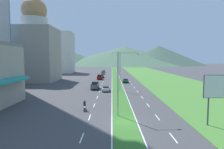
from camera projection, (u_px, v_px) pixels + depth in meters
The scene contains 37 objects.
ground_plane at pixel (124, 122), 26.30m from camera, with size 600.00×600.00×0.00m, color #424244.
grass_median at pixel (115, 78), 86.09m from camera, with size 3.20×240.00×0.06m, color #387028.
grass_verge_right at pixel (160, 78), 86.19m from camera, with size 24.00×240.00×0.06m, color #477F33.
lane_dash_left_2 at pixel (81, 138), 21.13m from camera, with size 0.16×2.80×0.01m, color silver.
lane_dash_left_3 at pixel (89, 117), 28.52m from camera, with size 0.16×2.80×0.01m, color silver.
lane_dash_left_4 at pixel (93, 105), 35.92m from camera, with size 0.16×2.80×0.01m, color silver.
lane_dash_left_5 at pixel (96, 97), 43.31m from camera, with size 0.16×2.80×0.01m, color silver.
lane_dash_left_6 at pixel (98, 92), 50.70m from camera, with size 0.16×2.80×0.01m, color silver.
lane_dash_left_7 at pixel (100, 87), 58.10m from camera, with size 0.16×2.80×0.01m, color silver.
lane_dash_left_8 at pixel (101, 84), 65.49m from camera, with size 0.16×2.80×0.01m, color silver.
lane_dash_left_9 at pixel (102, 82), 72.88m from camera, with size 0.16×2.80×0.01m, color silver.
lane_dash_right_2 at pixel (172, 138), 21.18m from camera, with size 0.16×2.80×0.01m, color silver.
lane_dash_right_3 at pixel (156, 117), 28.57m from camera, with size 0.16×2.80×0.01m, color silver.
lane_dash_right_4 at pixel (147, 105), 35.97m from camera, with size 0.16×2.80×0.01m, color silver.
lane_dash_right_5 at pixel (141, 97), 43.36m from camera, with size 0.16×2.80×0.01m, color silver.
lane_dash_right_6 at pixel (137, 92), 50.75m from camera, with size 0.16×2.80×0.01m, color silver.
lane_dash_right_7 at pixel (133, 87), 58.15m from camera, with size 0.16×2.80×0.01m, color silver.
lane_dash_right_8 at pixel (131, 84), 65.54m from camera, with size 0.16×2.80×0.01m, color silver.
lane_dash_right_9 at pixel (129, 82), 72.93m from camera, with size 0.16×2.80×0.01m, color silver.
edge_line_median_left at pixel (111, 78), 86.08m from camera, with size 0.16×240.00×0.01m, color silver.
edge_line_median_right at pixel (119, 78), 86.10m from camera, with size 0.16×240.00×0.01m, color silver.
domed_building at pixel (34, 47), 73.74m from camera, with size 15.99×15.99×31.98m.
midrise_colored at pixel (61, 53), 118.00m from camera, with size 13.33×13.33×25.05m, color beige.
hill_far_left at pixel (45, 53), 291.24m from camera, with size 180.11×180.11×35.81m, color #3D5647.
hill_far_center at pixel (124, 55), 291.52m from camera, with size 198.23×198.23×27.74m, color #47664C.
hill_far_right at pixel (158, 55), 273.04m from camera, with size 125.89×125.89×27.28m, color #3D5647.
street_lamp_near at pixel (119, 79), 28.76m from camera, with size 3.41×0.30×9.82m.
street_lamp_mid at pixel (118, 69), 51.73m from camera, with size 2.61×0.28×10.54m.
billboard_roadside at pixel (219, 89), 24.64m from camera, with size 4.48×0.28×6.72m.
car_0 at pixel (102, 73), 107.99m from camera, with size 1.92×4.73×1.59m.
car_1 at pixel (103, 71), 119.08m from camera, with size 1.93×4.65×1.53m.
car_2 at pixel (101, 76), 87.50m from camera, with size 2.02×4.73×1.61m.
car_3 at pixel (125, 81), 69.91m from camera, with size 2.00×4.13×1.42m.
car_4 at pixel (105, 89), 51.44m from camera, with size 1.96×4.46×1.39m.
pickup_truck_0 at pixel (99, 77), 80.91m from camera, with size 2.18×5.40×2.00m.
pickup_truck_1 at pixel (94, 86), 55.39m from camera, with size 2.18×5.40×2.00m.
motorcycle_rider at pixel (84, 106), 32.20m from camera, with size 0.36×2.00×1.80m.
Camera 1 is at (-1.74, -25.65, 8.79)m, focal length 30.49 mm.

